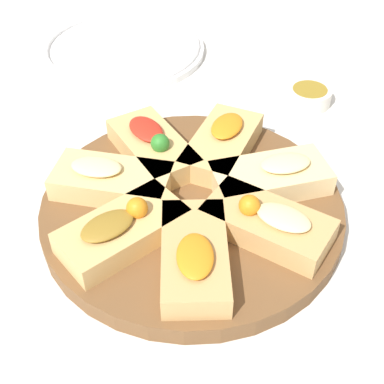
% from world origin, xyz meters
% --- Properties ---
extents(ground_plane, '(3.00, 3.00, 0.00)m').
position_xyz_m(ground_plane, '(0.00, 0.00, 0.00)').
color(ground_plane, silver).
extents(serving_board, '(0.32, 0.32, 0.02)m').
position_xyz_m(serving_board, '(0.00, 0.00, 0.01)').
color(serving_board, brown).
rests_on(serving_board, ground_plane).
extents(focaccia_slice_0, '(0.07, 0.13, 0.04)m').
position_xyz_m(focaccia_slice_0, '(0.01, -0.09, 0.04)').
color(focaccia_slice_0, tan).
rests_on(focaccia_slice_0, serving_board).
extents(focaccia_slice_1, '(0.13, 0.12, 0.03)m').
position_xyz_m(focaccia_slice_1, '(0.07, -0.06, 0.04)').
color(focaccia_slice_1, '#E5C689').
rests_on(focaccia_slice_1, serving_board).
extents(focaccia_slice_2, '(0.13, 0.09, 0.03)m').
position_xyz_m(focaccia_slice_2, '(0.09, 0.02, 0.04)').
color(focaccia_slice_2, tan).
rests_on(focaccia_slice_2, serving_board).
extents(focaccia_slice_3, '(0.10, 0.14, 0.04)m').
position_xyz_m(focaccia_slice_3, '(0.03, 0.08, 0.04)').
color(focaccia_slice_3, tan).
rests_on(focaccia_slice_3, serving_board).
extents(focaccia_slice_4, '(0.11, 0.14, 0.03)m').
position_xyz_m(focaccia_slice_4, '(-0.04, 0.08, 0.04)').
color(focaccia_slice_4, '#DBB775').
rests_on(focaccia_slice_4, serving_board).
extents(focaccia_slice_5, '(0.13, 0.09, 0.04)m').
position_xyz_m(focaccia_slice_5, '(-0.08, 0.02, 0.04)').
color(focaccia_slice_5, tan).
rests_on(focaccia_slice_5, serving_board).
extents(focaccia_slice_6, '(0.13, 0.12, 0.03)m').
position_xyz_m(focaccia_slice_6, '(-0.07, -0.05, 0.04)').
color(focaccia_slice_6, tan).
rests_on(focaccia_slice_6, serving_board).
extents(plate_right, '(0.26, 0.26, 0.02)m').
position_xyz_m(plate_right, '(0.23, 0.30, 0.01)').
color(plate_right, white).
rests_on(plate_right, ground_plane).
extents(dipping_bowl, '(0.06, 0.06, 0.02)m').
position_xyz_m(dipping_bowl, '(0.27, -0.00, 0.01)').
color(dipping_bowl, silver).
rests_on(dipping_bowl, ground_plane).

